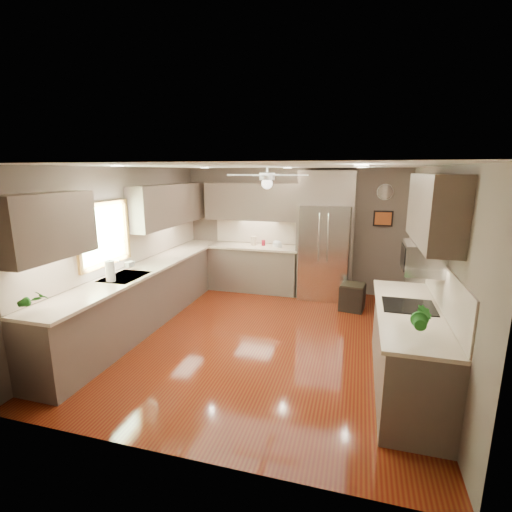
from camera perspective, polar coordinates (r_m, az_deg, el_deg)
The scene contains 26 objects.
floor at distance 5.69m, azimuth 0.81°, elevation -12.40°, with size 5.00×5.00×0.00m, color #51120A.
ceiling at distance 5.14m, azimuth 0.90°, elevation 13.65°, with size 5.00×5.00×0.00m, color white.
wall_back at distance 7.68m, azimuth 5.64°, elevation 3.99°, with size 4.50×4.50×0.00m, color #63554B.
wall_front at distance 3.04m, azimuth -11.48°, elevation -10.28°, with size 4.50×4.50×0.00m, color #63554B.
wall_left at distance 6.23m, azimuth -19.59°, elevation 1.21°, with size 5.00×5.00×0.00m, color #63554B.
wall_right at distance 5.20m, azimuth 25.60°, elevation -1.54°, with size 5.00×5.00×0.00m, color #63554B.
canister_c at distance 7.65m, azimuth -0.38°, elevation 2.35°, with size 0.12×0.12×0.19m, color #C1AA91.
canister_d at distance 7.61m, azimuth 1.15°, elevation 2.05°, with size 0.08×0.08×0.12m, color maroon.
soap_bottle at distance 6.05m, azimuth -18.75°, elevation -1.16°, with size 0.08×0.09×0.19m, color white.
potted_plant_left at distance 4.60m, azimuth -30.92°, elevation -5.72°, with size 0.18×0.12×0.34m, color #1C5F1B.
potted_plant_right at distance 3.75m, azimuth 24.17°, elevation -8.79°, with size 0.20×0.16×0.36m, color #1C5F1B.
bowl at distance 7.46m, azimuth 3.27°, elevation 1.56°, with size 0.22×0.22×0.05m, color #C1AA91.
left_run at distance 6.38m, azimuth -16.11°, elevation -5.40°, with size 0.65×4.70×1.45m.
back_run at distance 7.71m, azimuth -0.19°, elevation -1.72°, with size 1.85×0.65×1.45m.
uppers at distance 6.07m, azimuth -4.23°, elevation 7.57°, with size 4.50×4.70×0.95m.
window at distance 5.77m, azimuth -22.40°, elevation 3.13°, with size 0.05×1.12×0.92m.
sink at distance 5.73m, azimuth -19.56°, elevation -3.30°, with size 0.50×0.70×0.32m.
refrigerator at distance 7.27m, azimuth 10.60°, elevation 2.83°, with size 1.06×0.75×2.45m.
right_run at distance 4.65m, azimuth 22.32°, elevation -12.91°, with size 0.70×2.20×1.45m.
microwave at distance 4.58m, azimuth 24.24°, elevation -0.26°, with size 0.43×0.55×0.34m.
ceiling_fan at distance 5.44m, azimuth 1.72°, elevation 11.84°, with size 1.18×1.18×0.32m.
recessed_lights at distance 5.54m, azimuth 1.57°, elevation 13.54°, with size 2.84×3.14×0.01m.
wall_clock at distance 7.48m, azimuth 19.24°, elevation 9.27°, with size 0.30×0.03×0.30m.
framed_print at distance 7.52m, azimuth 18.96°, elevation 5.47°, with size 0.36×0.03×0.30m.
stool at distance 6.89m, azimuth 14.59°, elevation -6.09°, with size 0.47×0.47×0.48m.
paper_towel at distance 5.51m, azimuth -21.52°, elevation -2.21°, with size 0.13×0.13×0.32m.
Camera 1 is at (1.31, -4.97, 2.43)m, focal length 26.00 mm.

